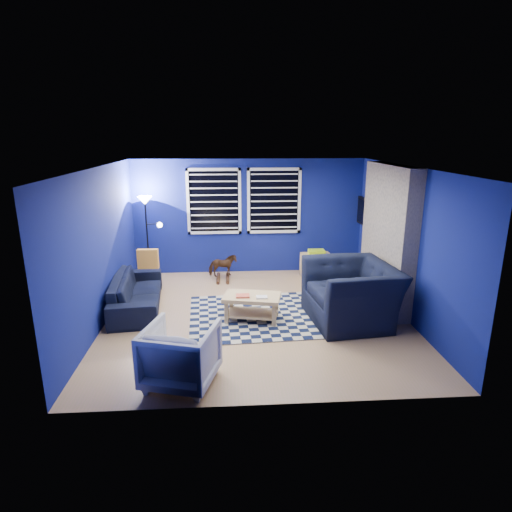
{
  "coord_description": "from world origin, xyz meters",
  "views": [
    {
      "loc": [
        -0.46,
        -6.73,
        2.99
      ],
      "look_at": [
        0.01,
        0.3,
        0.98
      ],
      "focal_mm": 30.0,
      "sensor_mm": 36.0,
      "label": 1
    }
  ],
  "objects": [
    {
      "name": "cabinet",
      "position": [
        1.43,
        1.99,
        0.27
      ],
      "size": [
        0.66,
        0.47,
        0.61
      ],
      "rotation": [
        0.0,
        0.0,
        0.09
      ],
      "color": "tan",
      "rests_on": "floor"
    },
    {
      "name": "wall_left",
      "position": [
        -2.5,
        0.0,
        1.25
      ],
      "size": [
        0.0,
        5.0,
        5.0
      ],
      "primitive_type": "plane",
      "rotation": [
        1.57,
        0.0,
        1.57
      ],
      "color": "navy",
      "rests_on": "floor"
    },
    {
      "name": "wall_back",
      "position": [
        0.0,
        2.5,
        1.25
      ],
      "size": [
        5.0,
        0.0,
        5.0
      ],
      "primitive_type": "plane",
      "rotation": [
        1.57,
        0.0,
        0.0
      ],
      "color": "navy",
      "rests_on": "floor"
    },
    {
      "name": "window_left",
      "position": [
        -0.75,
        2.46,
        1.6
      ],
      "size": [
        1.17,
        0.06,
        1.42
      ],
      "color": "black",
      "rests_on": "wall_back"
    },
    {
      "name": "floor",
      "position": [
        0.0,
        0.0,
        0.0
      ],
      "size": [
        5.0,
        5.0,
        0.0
      ],
      "primitive_type": "plane",
      "color": "tan",
      "rests_on": "ground"
    },
    {
      "name": "ceiling",
      "position": [
        0.0,
        0.0,
        2.5
      ],
      "size": [
        5.0,
        5.0,
        0.0
      ],
      "primitive_type": "plane",
      "rotation": [
        3.14,
        0.0,
        0.0
      ],
      "color": "white",
      "rests_on": "wall_back"
    },
    {
      "name": "wall_right",
      "position": [
        2.5,
        0.0,
        1.25
      ],
      "size": [
        0.0,
        5.0,
        5.0
      ],
      "primitive_type": "plane",
      "rotation": [
        1.57,
        0.0,
        -1.57
      ],
      "color": "navy",
      "rests_on": "floor"
    },
    {
      "name": "window_right",
      "position": [
        0.55,
        2.46,
        1.6
      ],
      "size": [
        1.17,
        0.06,
        1.42
      ],
      "color": "black",
      "rests_on": "wall_back"
    },
    {
      "name": "throw_pillow",
      "position": [
        -1.95,
        0.98,
        0.77
      ],
      "size": [
        0.38,
        0.12,
        0.36
      ],
      "primitive_type": "cube",
      "rotation": [
        0.0,
        0.0,
        -0.02
      ],
      "color": "gold",
      "rests_on": "sofa"
    },
    {
      "name": "coffee_table",
      "position": [
        -0.09,
        -0.16,
        0.32
      ],
      "size": [
        1.01,
        0.71,
        0.46
      ],
      "rotation": [
        0.0,
        0.0,
        -0.21
      ],
      "color": "tan",
      "rests_on": "rug"
    },
    {
      "name": "fireplace",
      "position": [
        2.36,
        0.5,
        1.2
      ],
      "size": [
        0.65,
        2.0,
        2.5
      ],
      "color": "gray",
      "rests_on": "floor"
    },
    {
      "name": "armchair_big",
      "position": [
        1.54,
        -0.27,
        0.48
      ],
      "size": [
        1.62,
        1.46,
        0.96
      ],
      "primitive_type": "imported",
      "rotation": [
        0.0,
        0.0,
        -1.45
      ],
      "color": "black",
      "rests_on": "floor"
    },
    {
      "name": "armchair_bent",
      "position": [
        -1.07,
        -1.97,
        0.39
      ],
      "size": [
        1.03,
        1.04,
        0.77
      ],
      "primitive_type": "imported",
      "rotation": [
        0.0,
        0.0,
        2.86
      ],
      "color": "gray",
      "rests_on": "floor"
    },
    {
      "name": "rocking_horse",
      "position": [
        -0.59,
        1.93,
        0.31
      ],
      "size": [
        0.37,
        0.62,
        0.49
      ],
      "primitive_type": "imported",
      "rotation": [
        0.0,
        0.0,
        1.76
      ],
      "color": "#462816",
      "rests_on": "floor"
    },
    {
      "name": "rug",
      "position": [
        0.12,
        0.01,
        0.01
      ],
      "size": [
        2.61,
        2.14,
        0.02
      ],
      "primitive_type": "cube",
      "rotation": [
        0.0,
        0.0,
        0.06
      ],
      "color": "black",
      "rests_on": "floor"
    },
    {
      "name": "floor_lamp",
      "position": [
        -2.13,
        2.11,
        1.45
      ],
      "size": [
        0.48,
        0.3,
        1.77
      ],
      "color": "black",
      "rests_on": "floor"
    },
    {
      "name": "sofa",
      "position": [
        -2.1,
        0.51,
        0.3
      ],
      "size": [
        2.1,
        1.0,
        0.59
      ],
      "primitive_type": "imported",
      "rotation": [
        0.0,
        0.0,
        1.68
      ],
      "color": "black",
      "rests_on": "floor"
    },
    {
      "name": "tv",
      "position": [
        2.45,
        2.0,
        1.4
      ],
      "size": [
        0.07,
        1.0,
        0.58
      ],
      "color": "black",
      "rests_on": "wall_right"
    }
  ]
}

